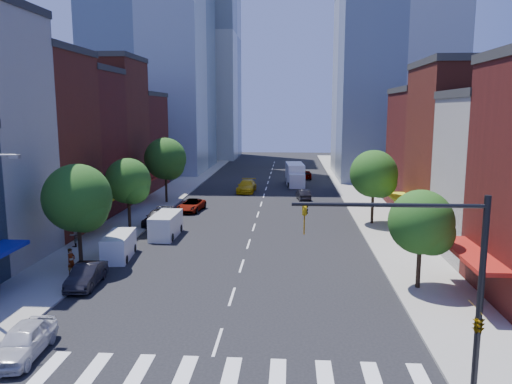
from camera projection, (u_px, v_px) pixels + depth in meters
ground at (218, 342)px, 24.26m from camera, size 220.00×220.00×0.00m
sidewalk_left at (167, 197)px, 64.47m from camera, size 5.00×120.00×0.15m
sidewalk_right at (362, 199)px, 62.77m from camera, size 5.00×120.00×0.15m
crosswalk at (208, 374)px, 21.31m from camera, size 19.00×3.00×0.01m
bldg_left_2 at (17, 146)px, 44.57m from camera, size 12.00×9.00×16.00m
bldg_left_3 at (61, 145)px, 53.01m from camera, size 12.00×8.00×15.00m
bldg_left_4 at (92, 132)px, 61.22m from camera, size 12.00×9.00×17.00m
bldg_left_5 at (119, 143)px, 70.89m from camera, size 12.00×10.00×13.00m
bldg_right_2 at (484, 151)px, 45.23m from camera, size 12.00×10.00×15.00m
bldg_right_3 at (449, 152)px, 55.23m from camera, size 12.00×10.00×13.00m
tower_far_w at (198, 36)px, 114.43m from camera, size 18.00×18.00×56.00m
traffic_signal at (465, 301)px, 18.48m from camera, size 7.24×2.24×8.00m
tree_left_near at (79, 201)px, 34.99m from camera, size 4.80×4.80×7.30m
tree_left_mid at (129, 183)px, 45.87m from camera, size 4.20×4.20×6.65m
tree_left_far at (166, 160)px, 59.54m from camera, size 5.00×5.00×7.75m
tree_right_near at (424, 225)px, 30.58m from camera, size 4.00×4.00×6.20m
tree_right_far at (375, 176)px, 48.19m from camera, size 4.60×4.60×7.20m
parked_car_front at (23, 341)px, 22.76m from camera, size 2.02×4.48×1.50m
parked_car_second at (86, 275)px, 31.85m from camera, size 1.78×4.44×1.44m
parked_car_third at (191, 205)px, 55.40m from camera, size 2.81×5.09×1.35m
parked_car_rear at (158, 218)px, 48.90m from camera, size 2.36×5.10×1.44m
cargo_van_near at (119, 246)px, 37.75m from camera, size 2.27×4.64×1.90m
cargo_van_far at (166, 225)px, 44.19m from camera, size 2.04×4.93×2.10m
taxi at (247, 186)px, 68.24m from camera, size 2.54×5.78×1.65m
traffic_car_oncoming at (303, 195)px, 62.39m from camera, size 1.90×4.13×1.31m
traffic_car_far at (307, 175)px, 81.44m from camera, size 1.77×4.15×1.40m
box_truck at (295, 175)px, 74.28m from camera, size 2.96×8.19×3.24m
pedestrian_near at (71, 261)px, 33.72m from camera, size 0.61×0.75×1.79m
pedestrian_far at (75, 235)px, 40.50m from camera, size 1.13×1.18×1.93m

